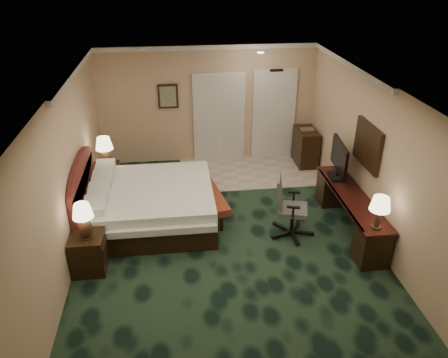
{
  "coord_description": "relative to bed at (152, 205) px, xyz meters",
  "views": [
    {
      "loc": [
        -0.8,
        -5.91,
        4.47
      ],
      "look_at": [
        -0.01,
        0.6,
        1.06
      ],
      "focal_mm": 35.0,
      "sensor_mm": 36.0,
      "label": 1
    }
  ],
  "objects": [
    {
      "name": "floor",
      "position": [
        1.29,
        -1.08,
        -0.35
      ],
      "size": [
        5.0,
        7.5,
        0.0
      ],
      "primitive_type": "cube",
      "color": "black",
      "rests_on": "ground"
    },
    {
      "name": "ceiling",
      "position": [
        1.29,
        -1.08,
        2.35
      ],
      "size": [
        5.0,
        7.5,
        0.0
      ],
      "primitive_type": "cube",
      "color": "white",
      "rests_on": "wall_back"
    },
    {
      "name": "wall_back",
      "position": [
        1.29,
        2.67,
        1.0
      ],
      "size": [
        5.0,
        0.0,
        2.7
      ],
      "primitive_type": "cube",
      "color": "tan",
      "rests_on": "ground"
    },
    {
      "name": "wall_left",
      "position": [
        -1.21,
        -1.08,
        1.0
      ],
      "size": [
        0.0,
        7.5,
        2.7
      ],
      "primitive_type": "cube",
      "color": "tan",
      "rests_on": "ground"
    },
    {
      "name": "wall_right",
      "position": [
        3.79,
        -1.08,
        1.0
      ],
      "size": [
        0.0,
        7.5,
        2.7
      ],
      "primitive_type": "cube",
      "color": "tan",
      "rests_on": "ground"
    },
    {
      "name": "crown_molding",
      "position": [
        1.29,
        -1.08,
        2.3
      ],
      "size": [
        5.0,
        7.5,
        0.1
      ],
      "primitive_type": null,
      "color": "silver",
      "rests_on": "wall_back"
    },
    {
      "name": "tile_patch",
      "position": [
        2.19,
        1.82,
        -0.35
      ],
      "size": [
        3.2,
        1.7,
        0.01
      ],
      "primitive_type": "cube",
      "color": "#BAAB9E",
      "rests_on": "ground"
    },
    {
      "name": "headboard",
      "position": [
        -1.15,
        -0.08,
        0.35
      ],
      "size": [
        0.12,
        2.0,
        1.4
      ],
      "primitive_type": null,
      "color": "#45170E",
      "rests_on": "ground"
    },
    {
      "name": "entry_door",
      "position": [
        2.84,
        2.64,
        0.7
      ],
      "size": [
        1.02,
        0.06,
        2.18
      ],
      "primitive_type": "cube",
      "color": "silver",
      "rests_on": "ground"
    },
    {
      "name": "closet_doors",
      "position": [
        1.54,
        2.63,
        0.7
      ],
      "size": [
        1.2,
        0.06,
        2.1
      ],
      "primitive_type": "cube",
      "color": "silver",
      "rests_on": "ground"
    },
    {
      "name": "wall_art",
      "position": [
        0.39,
        2.63,
        1.25
      ],
      "size": [
        0.45,
        0.06,
        0.55
      ],
      "primitive_type": "cube",
      "color": "slate",
      "rests_on": "wall_back"
    },
    {
      "name": "wall_mirror",
      "position": [
        3.75,
        -0.48,
        1.2
      ],
      "size": [
        0.05,
        0.95,
        0.75
      ],
      "primitive_type": "cube",
      "color": "white",
      "rests_on": "wall_right"
    },
    {
      "name": "bed",
      "position": [
        0.0,
        0.0,
        0.0
      ],
      "size": [
        2.23,
        2.07,
        0.71
      ],
      "primitive_type": "cube",
      "color": "white",
      "rests_on": "ground"
    },
    {
      "name": "nightstand_near",
      "position": [
        -0.94,
        -1.26,
        -0.04
      ],
      "size": [
        0.5,
        0.57,
        0.63
      ],
      "primitive_type": "cube",
      "color": "black",
      "rests_on": "ground"
    },
    {
      "name": "nightstand_far",
      "position": [
        -0.94,
        1.12,
        -0.03
      ],
      "size": [
        0.52,
        0.59,
        0.64
      ],
      "primitive_type": "cube",
      "color": "black",
      "rests_on": "ground"
    },
    {
      "name": "lamp_near",
      "position": [
        -0.92,
        -1.31,
        0.57
      ],
      "size": [
        0.37,
        0.37,
        0.59
      ],
      "primitive_type": null,
      "rotation": [
        0.0,
        0.0,
        -0.21
      ],
      "color": "black",
      "rests_on": "nightstand_near"
    },
    {
      "name": "lamp_far",
      "position": [
        -0.9,
        1.1,
        0.61
      ],
      "size": [
        0.36,
        0.36,
        0.64
      ],
      "primitive_type": null,
      "rotation": [
        0.0,
        0.0,
        -0.07
      ],
      "color": "black",
      "rests_on": "nightstand_far"
    },
    {
      "name": "bed_bench",
      "position": [
        1.05,
        0.12,
        -0.13
      ],
      "size": [
        0.7,
        1.4,
        0.45
      ],
      "primitive_type": "cube",
      "rotation": [
        0.0,
        0.0,
        0.19
      ],
      "color": "maroon",
      "rests_on": "ground"
    },
    {
      "name": "desk",
      "position": [
        3.51,
        -0.69,
        -0.01
      ],
      "size": [
        0.52,
        2.41,
        0.7
      ],
      "primitive_type": "cube",
      "color": "black",
      "rests_on": "ground"
    },
    {
      "name": "tv",
      "position": [
        3.48,
        0.01,
        0.7
      ],
      "size": [
        0.17,
        0.92,
        0.72
      ],
      "primitive_type": "cube",
      "rotation": [
        0.0,
        0.0,
        -0.1
      ],
      "color": "black",
      "rests_on": "desk"
    },
    {
      "name": "desk_lamp",
      "position": [
        3.49,
        -1.69,
        0.62
      ],
      "size": [
        0.32,
        0.32,
        0.55
      ],
      "primitive_type": null,
      "rotation": [
        0.0,
        0.0,
        0.01
      ],
      "color": "black",
      "rests_on": "desk"
    },
    {
      "name": "desk_chair",
      "position": [
        2.46,
        -0.71,
        0.2
      ],
      "size": [
        0.79,
        0.76,
        1.11
      ],
      "primitive_type": null,
      "rotation": [
        0.0,
        0.0,
        -0.28
      ],
      "color": "#525252",
      "rests_on": "ground"
    },
    {
      "name": "minibar",
      "position": [
        3.51,
        2.12,
        0.07
      ],
      "size": [
        0.44,
        0.8,
        0.84
      ],
      "primitive_type": "cube",
      "color": "black",
      "rests_on": "ground"
    }
  ]
}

